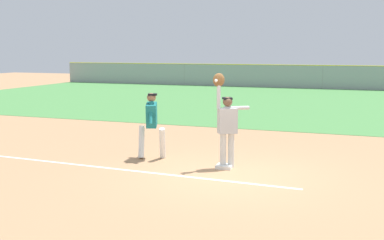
{
  "coord_description": "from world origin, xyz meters",
  "views": [
    {
      "loc": [
        2.82,
        -10.13,
        2.83
      ],
      "look_at": [
        -1.25,
        1.13,
        1.05
      ],
      "focal_mm": 44.57,
      "sensor_mm": 36.0,
      "label": 1
    }
  ],
  "objects_px": {
    "fielder": "(227,122)",
    "runner": "(152,121)",
    "parked_car_silver": "(208,75)",
    "parked_car_tan": "(264,76)",
    "first_base": "(225,166)",
    "parked_car_red": "(328,78)",
    "baseball": "(216,81)"
  },
  "relations": [
    {
      "from": "first_base",
      "to": "runner",
      "type": "distance_m",
      "value": 2.31
    },
    {
      "from": "parked_car_red",
      "to": "fielder",
      "type": "bearing_deg",
      "value": -87.59
    },
    {
      "from": "baseball",
      "to": "parked_car_red",
      "type": "relative_size",
      "value": 0.02
    },
    {
      "from": "first_base",
      "to": "fielder",
      "type": "bearing_deg",
      "value": 41.86
    },
    {
      "from": "runner",
      "to": "parked_car_tan",
      "type": "relative_size",
      "value": 0.38
    },
    {
      "from": "fielder",
      "to": "runner",
      "type": "bearing_deg",
      "value": 49.99
    },
    {
      "from": "runner",
      "to": "baseball",
      "type": "relative_size",
      "value": 23.24
    },
    {
      "from": "runner",
      "to": "parked_car_tan",
      "type": "height_order",
      "value": "runner"
    },
    {
      "from": "fielder",
      "to": "parked_car_silver",
      "type": "height_order",
      "value": "fielder"
    },
    {
      "from": "runner",
      "to": "parked_car_red",
      "type": "bearing_deg",
      "value": 64.87
    },
    {
      "from": "runner",
      "to": "parked_car_tan",
      "type": "bearing_deg",
      "value": 75.31
    },
    {
      "from": "first_base",
      "to": "parked_car_silver",
      "type": "height_order",
      "value": "parked_car_silver"
    },
    {
      "from": "runner",
      "to": "parked_car_silver",
      "type": "bearing_deg",
      "value": 85.09
    },
    {
      "from": "fielder",
      "to": "parked_car_tan",
      "type": "relative_size",
      "value": 0.5
    },
    {
      "from": "parked_car_tan",
      "to": "runner",
      "type": "bearing_deg",
      "value": -88.95
    },
    {
      "from": "fielder",
      "to": "runner",
      "type": "relative_size",
      "value": 1.33
    },
    {
      "from": "parked_car_tan",
      "to": "parked_car_red",
      "type": "distance_m",
      "value": 5.0
    },
    {
      "from": "parked_car_silver",
      "to": "parked_car_tan",
      "type": "xyz_separation_m",
      "value": [
        4.73,
        0.47,
        0.0
      ]
    },
    {
      "from": "first_base",
      "to": "parked_car_tan",
      "type": "relative_size",
      "value": 0.08
    },
    {
      "from": "first_base",
      "to": "parked_car_silver",
      "type": "xyz_separation_m",
      "value": [
        -9.32,
        27.35,
        0.63
      ]
    },
    {
      "from": "baseball",
      "to": "parked_car_silver",
      "type": "relative_size",
      "value": 0.02
    },
    {
      "from": "first_base",
      "to": "parked_car_silver",
      "type": "relative_size",
      "value": 0.08
    },
    {
      "from": "runner",
      "to": "parked_car_red",
      "type": "height_order",
      "value": "runner"
    },
    {
      "from": "runner",
      "to": "parked_car_red",
      "type": "xyz_separation_m",
      "value": [
        2.47,
        27.22,
        -0.32
      ]
    },
    {
      "from": "fielder",
      "to": "parked_car_silver",
      "type": "xyz_separation_m",
      "value": [
        -9.35,
        27.32,
        -0.45
      ]
    },
    {
      "from": "parked_car_silver",
      "to": "parked_car_red",
      "type": "relative_size",
      "value": 1.02
    },
    {
      "from": "parked_car_silver",
      "to": "parked_car_tan",
      "type": "distance_m",
      "value": 4.75
    },
    {
      "from": "runner",
      "to": "parked_car_red",
      "type": "distance_m",
      "value": 27.33
    },
    {
      "from": "parked_car_tan",
      "to": "parked_car_red",
      "type": "xyz_separation_m",
      "value": [
        4.99,
        -0.25,
        0.0
      ]
    },
    {
      "from": "parked_car_red",
      "to": "runner",
      "type": "bearing_deg",
      "value": -92.01
    },
    {
      "from": "fielder",
      "to": "baseball",
      "type": "distance_m",
      "value": 1.04
    },
    {
      "from": "runner",
      "to": "parked_car_tan",
      "type": "distance_m",
      "value": 27.59
    }
  ]
}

